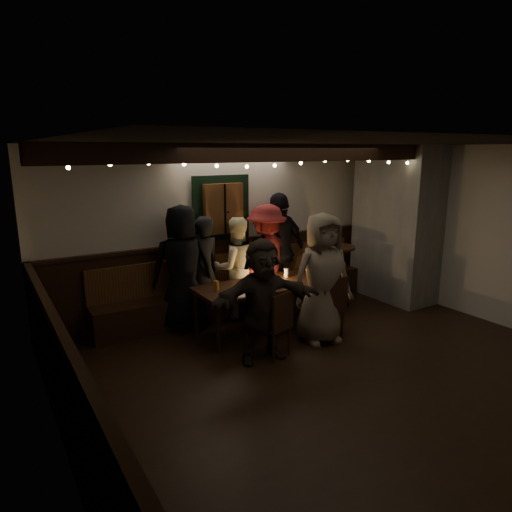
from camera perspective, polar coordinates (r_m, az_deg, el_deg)
room at (r=7.01m, az=8.87°, el=1.04°), size 6.02×5.01×2.62m
dining_table at (r=6.43m, az=0.93°, el=-4.02°), size 1.92×0.82×0.83m
chair_near_left at (r=5.66m, az=2.61°, el=-8.10°), size 0.48×0.48×0.85m
chair_near_right at (r=6.24m, az=9.27°, el=-6.00°), size 0.40×0.40×0.88m
chair_end at (r=7.32m, az=9.00°, el=-3.08°), size 0.46×0.46×0.89m
high_top at (r=7.59m, az=9.84°, el=-1.48°), size 0.63×0.63×1.00m
person_a at (r=6.52m, az=-9.15°, el=-1.47°), size 1.03×0.86×1.80m
person_b at (r=6.72m, az=-6.66°, el=-1.81°), size 0.64×0.48×1.60m
person_c at (r=6.95m, az=-2.55°, el=-1.46°), size 0.86×0.73×1.55m
person_d at (r=7.13m, az=1.30°, el=-0.38°), size 1.27×1.03×1.72m
person_e at (r=7.37m, az=3.03°, el=0.68°), size 1.18×0.71×1.87m
person_f at (r=5.51m, az=0.80°, el=-5.59°), size 1.45×0.61×1.52m
person_g at (r=6.07m, az=8.24°, el=-2.81°), size 0.93×0.68×1.74m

